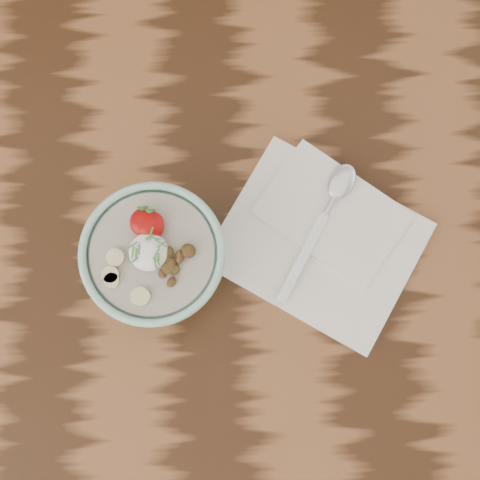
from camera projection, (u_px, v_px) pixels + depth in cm
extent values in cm
cube|color=black|center=(207.00, 244.00, 88.34)|extent=(160.00, 90.00, 4.00)
cylinder|color=#97CBB6|center=(161.00, 265.00, 85.27)|extent=(7.49, 7.49, 1.07)
torus|color=#97CBB6|center=(152.00, 253.00, 76.68)|extent=(17.04, 17.04, 0.98)
cylinder|color=#BEB39D|center=(152.00, 254.00, 77.21)|extent=(14.45, 14.45, 0.89)
ellipsoid|color=white|center=(148.00, 252.00, 75.92)|extent=(4.48, 4.48, 2.47)
ellipsoid|color=#970706|center=(151.00, 226.00, 76.48)|extent=(3.20, 3.52, 1.76)
cone|color=#286623|center=(150.00, 213.00, 76.45)|extent=(1.40, 1.03, 1.52)
ellipsoid|color=#970706|center=(143.00, 222.00, 76.60)|extent=(3.05, 3.35, 1.67)
cone|color=#286623|center=(143.00, 210.00, 76.56)|extent=(1.40, 1.03, 1.52)
cylinder|color=beige|center=(115.00, 258.00, 76.27)|extent=(2.08, 2.08, 0.70)
cylinder|color=beige|center=(141.00, 297.00, 75.43)|extent=(2.22, 2.22, 0.70)
cylinder|color=beige|center=(111.00, 275.00, 75.90)|extent=(1.95, 1.95, 0.70)
cylinder|color=beige|center=(112.00, 281.00, 75.77)|extent=(1.79, 1.79, 0.70)
ellipsoid|color=#553B19|center=(169.00, 267.00, 75.86)|extent=(2.15, 2.12, 0.90)
ellipsoid|color=#553B19|center=(163.00, 273.00, 75.94)|extent=(1.27, 1.32, 0.58)
ellipsoid|color=#553B19|center=(167.00, 261.00, 76.18)|extent=(1.05, 1.23, 0.71)
ellipsoid|color=#553B19|center=(170.00, 265.00, 75.90)|extent=(2.07, 2.15, 0.88)
ellipsoid|color=#553B19|center=(174.00, 269.00, 75.98)|extent=(1.56, 1.50, 0.99)
ellipsoid|color=#553B19|center=(180.00, 258.00, 76.21)|extent=(1.47, 1.58, 1.01)
ellipsoid|color=#553B19|center=(188.00, 251.00, 76.23)|extent=(2.41, 2.41, 1.08)
ellipsoid|color=#553B19|center=(167.00, 259.00, 76.11)|extent=(1.76, 1.48, 0.77)
ellipsoid|color=#553B19|center=(171.00, 282.00, 75.69)|extent=(1.59, 1.64, 1.01)
ellipsoid|color=#553B19|center=(169.00, 253.00, 76.23)|extent=(1.58, 1.83, 1.24)
ellipsoid|color=#553B19|center=(180.00, 256.00, 76.24)|extent=(1.16, 1.43, 1.04)
cylinder|color=#427B34|center=(133.00, 253.00, 74.75)|extent=(0.36, 1.46, 0.23)
cylinder|color=#427B34|center=(139.00, 249.00, 74.83)|extent=(0.28, 1.29, 0.22)
cylinder|color=#427B34|center=(136.00, 254.00, 74.72)|extent=(0.31, 1.42, 0.23)
cylinder|color=#427B34|center=(157.00, 261.00, 74.59)|extent=(0.73, 1.16, 0.22)
cylinder|color=#427B34|center=(161.00, 245.00, 74.92)|extent=(0.92, 0.81, 0.22)
cylinder|color=#427B34|center=(154.00, 238.00, 75.08)|extent=(1.54, 0.83, 0.24)
cylinder|color=#427B34|center=(161.00, 243.00, 74.96)|extent=(1.32, 1.04, 0.23)
cylinder|color=#427B34|center=(150.00, 237.00, 75.09)|extent=(1.03, 0.68, 0.22)
cylinder|color=#427B34|center=(159.00, 257.00, 74.66)|extent=(0.20, 0.91, 0.21)
cylinder|color=#427B34|center=(155.00, 264.00, 74.52)|extent=(0.50, 1.47, 0.23)
cylinder|color=#427B34|center=(134.00, 260.00, 74.60)|extent=(0.93, 0.80, 0.22)
cylinder|color=#427B34|center=(133.00, 245.00, 74.92)|extent=(1.11, 0.85, 0.22)
cylinder|color=#427B34|center=(156.00, 254.00, 74.73)|extent=(0.86, 1.31, 0.23)
cylinder|color=#427B34|center=(151.00, 234.00, 75.16)|extent=(0.71, 1.53, 0.23)
cube|color=white|center=(319.00, 244.00, 85.85)|extent=(30.69, 29.18, 0.93)
cube|color=white|center=(332.00, 214.00, 85.83)|extent=(21.28, 20.27, 0.56)
cube|color=silver|center=(303.00, 258.00, 84.28)|extent=(7.30, 11.64, 0.39)
cylinder|color=silver|center=(331.00, 203.00, 85.41)|extent=(2.30, 3.26, 0.77)
ellipsoid|color=silver|center=(342.00, 181.00, 85.80)|extent=(5.43, 6.07, 1.05)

